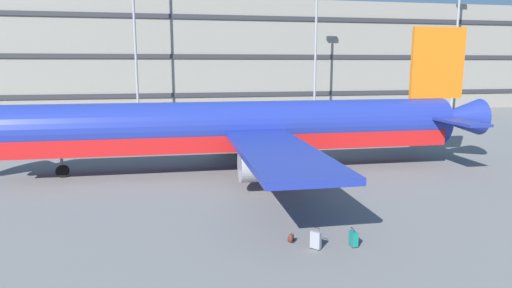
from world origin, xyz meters
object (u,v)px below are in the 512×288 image
object	(u,v)px
airliner	(244,128)
suitcase_large	(316,240)
backpack_silver	(291,238)
suitcase_orange	(354,239)

from	to	relation	value
airliner	suitcase_large	bearing A→B (deg)	-87.83
suitcase_large	backpack_silver	size ratio (longest dim) A/B	2.05
suitcase_large	suitcase_orange	distance (m)	1.76
suitcase_large	backpack_silver	world-z (taller)	suitcase_large
suitcase_orange	suitcase_large	bearing A→B (deg)	178.60
airliner	suitcase_orange	size ratio (longest dim) A/B	45.62
suitcase_orange	airliner	bearing A→B (deg)	98.58
suitcase_large	airliner	bearing A→B (deg)	92.17
airliner	backpack_silver	size ratio (longest dim) A/B	82.98
backpack_silver	suitcase_orange	bearing A→B (deg)	-20.08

